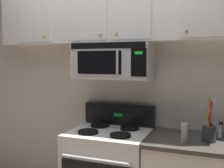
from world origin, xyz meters
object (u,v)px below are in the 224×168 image
at_px(over_range_microwave, 114,61).
at_px(spice_jar, 221,129).
at_px(utensil_crock_charcoal, 209,130).
at_px(salt_shaker, 220,132).
at_px(pepper_mill, 184,133).

distance_m(over_range_microwave, spice_jar, 1.18).
bearing_deg(utensil_crock_charcoal, spice_jar, 69.18).
relative_size(utensil_crock_charcoal, salt_shaker, 3.42).
bearing_deg(spice_jar, utensil_crock_charcoal, -110.82).
bearing_deg(spice_jar, salt_shaker, -94.36).
height_order(over_range_microwave, pepper_mill, over_range_microwave).
bearing_deg(over_range_microwave, utensil_crock_charcoal, -8.91).
height_order(over_range_microwave, spice_jar, over_range_microwave).
height_order(pepper_mill, spice_jar, pepper_mill).
bearing_deg(over_range_microwave, pepper_mill, -18.62).
relative_size(salt_shaker, pepper_mill, 0.68).
relative_size(salt_shaker, spice_jar, 0.92).
xyz_separation_m(pepper_mill, spice_jar, (0.29, 0.35, -0.02)).
xyz_separation_m(salt_shaker, pepper_mill, (-0.28, -0.26, 0.03)).
height_order(salt_shaker, pepper_mill, pepper_mill).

